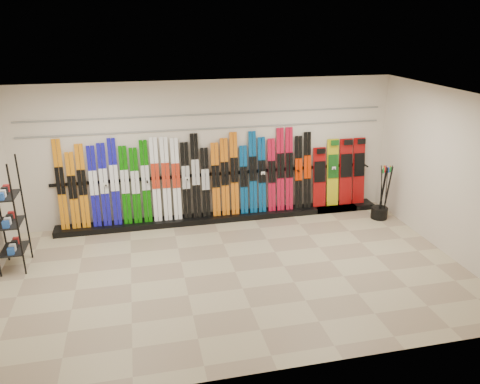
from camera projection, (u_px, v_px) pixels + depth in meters
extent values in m
plane|color=tan|center=(235.00, 272.00, 8.16)|extent=(8.00, 8.00, 0.00)
plane|color=beige|center=(210.00, 152.00, 9.92)|extent=(8.00, 0.00, 8.00)
plane|color=beige|center=(451.00, 174.00, 8.46)|extent=(0.00, 5.00, 5.00)
plane|color=silver|center=(235.00, 99.00, 7.11)|extent=(8.00, 8.00, 0.00)
cube|color=black|center=(223.00, 217.00, 10.27)|extent=(8.00, 0.40, 0.12)
cube|color=orange|center=(61.00, 185.00, 9.31)|extent=(0.17, 0.25, 1.83)
cube|color=orange|center=(73.00, 191.00, 9.39)|extent=(0.17, 0.22, 1.56)
cube|color=orange|center=(83.00, 186.00, 9.41)|extent=(0.17, 0.24, 1.72)
cube|color=#1613A3|center=(94.00, 187.00, 9.46)|extent=(0.17, 0.23, 1.67)
cube|color=#1613A3|center=(104.00, 185.00, 9.50)|extent=(0.17, 0.24, 1.71)
cube|color=#1613A3|center=(115.00, 182.00, 9.53)|extent=(0.17, 0.25, 1.80)
cube|color=#0D6705|center=(125.00, 185.00, 9.59)|extent=(0.17, 0.23, 1.63)
cube|color=#0D6705|center=(136.00, 186.00, 9.64)|extent=(0.17, 0.22, 1.58)
cube|color=#0D6705|center=(146.00, 182.00, 9.67)|extent=(0.17, 0.24, 1.72)
cube|color=white|center=(156.00, 180.00, 9.71)|extent=(0.17, 0.24, 1.76)
cube|color=white|center=(166.00, 179.00, 9.75)|extent=(0.17, 0.24, 1.76)
cube|color=white|center=(176.00, 179.00, 9.80)|extent=(0.17, 0.24, 1.73)
cube|color=black|center=(186.00, 181.00, 9.85)|extent=(0.17, 0.23, 1.63)
cube|color=black|center=(196.00, 176.00, 9.87)|extent=(0.17, 0.25, 1.80)
cube|color=black|center=(205.00, 183.00, 9.95)|extent=(0.17, 0.21, 1.50)
cube|color=orange|center=(216.00, 180.00, 9.99)|extent=(0.17, 0.22, 1.59)
cube|color=orange|center=(225.00, 177.00, 10.02)|extent=(0.17, 0.23, 1.67)
cube|color=orange|center=(234.00, 174.00, 10.05)|extent=(0.17, 0.25, 1.79)
cube|color=#074785|center=(244.00, 180.00, 10.13)|extent=(0.17, 0.21, 1.50)
cube|color=#074785|center=(253.00, 173.00, 10.14)|extent=(0.17, 0.25, 1.79)
cube|color=#074785|center=(262.00, 175.00, 10.19)|extent=(0.17, 0.23, 1.65)
cube|color=#B70E2C|center=(272.00, 175.00, 10.24)|extent=(0.17, 0.22, 1.61)
cube|color=#B70E2C|center=(280.00, 170.00, 10.26)|extent=(0.17, 0.25, 1.83)
cube|color=#B70E2C|center=(289.00, 169.00, 10.30)|extent=(0.17, 0.25, 1.83)
cube|color=black|center=(298.00, 173.00, 10.37)|extent=(0.17, 0.23, 1.64)
cube|color=black|center=(307.00, 171.00, 10.40)|extent=(0.17, 0.24, 1.71)
cube|color=#990C0C|center=(319.00, 177.00, 10.53)|extent=(0.29, 0.21, 1.35)
cube|color=gold|center=(333.00, 173.00, 10.58)|extent=(0.27, 0.23, 1.52)
cube|color=#990C0C|center=(346.00, 172.00, 10.65)|extent=(0.30, 0.23, 1.51)
cube|color=#990C0C|center=(359.00, 171.00, 10.71)|extent=(0.28, 0.23, 1.51)
cube|color=black|center=(8.00, 215.00, 7.98)|extent=(0.40, 0.60, 1.99)
cylinder|color=black|center=(379.00, 213.00, 10.32)|extent=(0.36, 0.36, 0.25)
cylinder|color=black|center=(383.00, 193.00, 10.11)|extent=(0.06, 0.04, 1.18)
cylinder|color=black|center=(387.00, 192.00, 10.18)|extent=(0.15, 0.06, 1.17)
cylinder|color=black|center=(383.00, 193.00, 10.13)|extent=(0.03, 0.14, 1.18)
cylinder|color=black|center=(388.00, 193.00, 10.11)|extent=(0.12, 0.03, 1.18)
cylinder|color=black|center=(382.00, 191.00, 10.20)|extent=(0.11, 0.03, 1.18)
cylinder|color=black|center=(382.00, 192.00, 10.18)|extent=(0.12, 0.10, 1.18)
cylinder|color=black|center=(386.00, 193.00, 10.08)|extent=(0.12, 0.11, 1.17)
cylinder|color=black|center=(381.00, 194.00, 10.03)|extent=(0.16, 0.15, 1.17)
cube|color=gray|center=(210.00, 129.00, 9.73)|extent=(7.60, 0.02, 0.03)
cube|color=gray|center=(210.00, 114.00, 9.62)|extent=(7.60, 0.02, 0.03)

